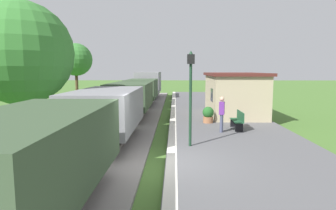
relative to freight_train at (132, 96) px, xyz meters
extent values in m
plane|color=#47702D|center=(2.40, -10.37, -1.46)|extent=(160.00, 160.00, 0.00)
cube|color=#565659|center=(5.60, -10.37, -1.34)|extent=(6.00, 60.00, 0.25)
cube|color=silver|center=(2.80, -10.37, -1.21)|extent=(0.36, 60.00, 0.01)
cube|color=gray|center=(0.00, -10.37, -1.40)|extent=(3.80, 60.00, 0.12)
cube|color=slate|center=(0.72, -10.37, -1.27)|extent=(0.07, 60.00, 0.14)
cube|color=slate|center=(-0.72, -10.37, -1.27)|extent=(0.07, 60.00, 0.14)
cube|color=#384C33|center=(0.00, -13.90, 0.12)|extent=(2.50, 5.60, 1.60)
cube|color=black|center=(0.00, -13.90, -0.53)|extent=(2.10, 5.15, 0.50)
cylinder|color=black|center=(0.00, -12.11, -0.78)|extent=(1.56, 0.84, 0.84)
cylinder|color=black|center=(0.00, -10.95, -0.53)|extent=(0.20, 0.30, 0.20)
cube|color=gray|center=(0.00, -7.30, 0.12)|extent=(2.50, 5.60, 1.60)
cube|color=black|center=(0.00, -7.30, -0.53)|extent=(2.10, 5.15, 0.50)
cylinder|color=black|center=(0.00, -5.51, -0.78)|extent=(1.56, 0.84, 0.84)
cylinder|color=black|center=(0.00, -9.09, -0.78)|extent=(1.56, 0.84, 0.84)
cylinder|color=black|center=(0.00, -4.35, -0.53)|extent=(0.20, 0.30, 0.20)
cylinder|color=black|center=(0.00, -10.25, -0.53)|extent=(0.20, 0.30, 0.20)
cube|color=#384C33|center=(0.00, -0.70, 0.12)|extent=(2.50, 5.60, 1.60)
cube|color=black|center=(0.00, -0.70, -0.53)|extent=(2.10, 5.15, 0.50)
cylinder|color=black|center=(0.00, 1.09, -0.78)|extent=(1.56, 0.84, 0.84)
cylinder|color=black|center=(0.00, -2.49, -0.78)|extent=(1.56, 0.84, 0.84)
cylinder|color=black|center=(0.00, 2.25, -0.53)|extent=(0.20, 0.30, 0.20)
cylinder|color=black|center=(0.00, -3.65, -0.53)|extent=(0.20, 0.30, 0.20)
cube|color=#384C33|center=(0.00, 5.90, 0.12)|extent=(2.50, 5.60, 1.60)
cube|color=black|center=(0.00, 5.90, -0.53)|extent=(2.10, 5.15, 0.50)
cylinder|color=black|center=(0.00, 7.69, -0.78)|extent=(1.56, 0.84, 0.84)
cylinder|color=black|center=(0.00, 4.11, -0.78)|extent=(1.56, 0.84, 0.84)
cylinder|color=black|center=(0.00, 8.85, -0.53)|extent=(0.20, 0.30, 0.20)
cylinder|color=black|center=(0.00, 2.95, -0.53)|extent=(0.20, 0.30, 0.20)
cube|color=gray|center=(0.00, 12.50, 0.42)|extent=(2.50, 5.60, 2.20)
cube|color=black|center=(0.00, 12.50, -0.53)|extent=(2.10, 5.15, 0.50)
cylinder|color=black|center=(0.00, 14.29, -0.78)|extent=(1.56, 0.84, 0.84)
cylinder|color=black|center=(0.00, 10.71, -0.78)|extent=(1.56, 0.84, 0.84)
cylinder|color=black|center=(0.00, 15.45, -0.53)|extent=(0.20, 0.30, 0.20)
cylinder|color=black|center=(0.00, 9.55, -0.53)|extent=(0.20, 0.30, 0.20)
cube|color=tan|center=(6.80, -0.45, 0.09)|extent=(3.20, 5.50, 2.60)
cube|color=#51231E|center=(6.80, -0.45, 1.48)|extent=(3.50, 5.80, 0.18)
cube|color=black|center=(5.19, -1.55, 0.22)|extent=(0.03, 0.90, 0.80)
cube|color=#1E4C2D|center=(6.01, -5.06, -0.77)|extent=(0.42, 1.50, 0.04)
cube|color=#1E4C2D|center=(6.20, -5.06, -0.53)|extent=(0.04, 1.50, 0.45)
cube|color=black|center=(6.01, -5.66, -1.00)|extent=(0.38, 0.06, 0.42)
cube|color=black|center=(6.01, -4.46, -1.00)|extent=(0.38, 0.06, 0.42)
cylinder|color=#474C66|center=(5.13, -5.83, -0.78)|extent=(0.15, 0.15, 0.86)
cylinder|color=#474C66|center=(5.17, -5.67, -0.78)|extent=(0.15, 0.15, 0.86)
cube|color=#662D8C|center=(5.15, -5.75, -0.05)|extent=(0.32, 0.43, 0.60)
sphere|color=tan|center=(5.15, -5.75, 0.39)|extent=(0.22, 0.22, 0.22)
cylinder|color=#9E6642|center=(4.79, -3.30, -1.04)|extent=(0.56, 0.56, 0.34)
sphere|color=#235B23|center=(4.79, -3.30, -0.62)|extent=(0.64, 0.64, 0.64)
cylinder|color=#193823|center=(3.51, -8.36, 0.39)|extent=(0.11, 0.11, 3.20)
cube|color=black|center=(3.51, -8.36, 2.17)|extent=(0.28, 0.28, 0.36)
sphere|color=#F2E5BF|center=(3.51, -8.36, 2.17)|extent=(0.20, 0.20, 0.20)
cone|color=#193823|center=(3.51, -8.36, 2.41)|extent=(0.20, 0.20, 0.16)
cylinder|color=#4C3823|center=(-4.09, -6.36, -0.35)|extent=(0.28, 0.28, 2.22)
sphere|color=#387A33|center=(-4.09, -6.36, 2.51)|extent=(4.69, 4.69, 4.69)
cylinder|color=#4C3823|center=(-6.89, 1.53, 0.12)|extent=(0.28, 0.28, 3.17)
sphere|color=#387A33|center=(-6.89, 1.53, 2.77)|extent=(2.86, 2.86, 2.86)
cylinder|color=#4C3823|center=(-6.73, 8.76, 0.05)|extent=(0.28, 0.28, 3.03)
sphere|color=#387A33|center=(-6.73, 8.76, 2.75)|extent=(3.15, 3.15, 3.15)
camera|label=1|loc=(2.90, -19.52, 1.77)|focal=31.03mm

